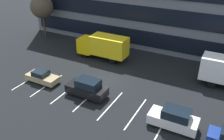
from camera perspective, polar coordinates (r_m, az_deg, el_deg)
ground_plane at (r=29.04m, az=-1.72°, el=-2.92°), size 120.00×120.00×0.00m
lot_markings at (r=26.39m, az=-5.73°, el=-6.53°), size 16.94×5.40×0.01m
box_truck_yellow_all at (r=34.27m, az=-2.06°, el=5.65°), size 7.37×2.44×3.42m
suv_black at (r=26.27m, az=-5.80°, el=-4.19°), size 4.47×1.90×2.02m
sedan_tan at (r=29.98m, az=-15.96°, el=-1.54°), size 4.02×1.68×1.44m
suv_white at (r=22.70m, az=14.22°, el=-10.91°), size 4.32×1.83×1.96m
bare_tree at (r=43.56m, az=-16.04°, el=13.96°), size 3.79×3.79×7.10m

